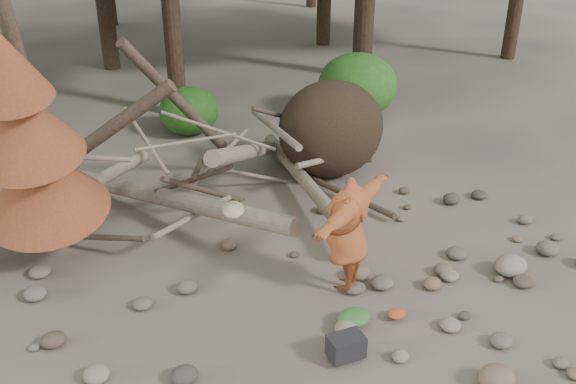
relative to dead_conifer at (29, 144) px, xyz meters
name	(u,v)px	position (x,y,z in m)	size (l,w,h in m)	color
ground	(328,327)	(3.12, -3.37, -2.11)	(120.00, 120.00, 0.00)	#514C44
deadfall_pile	(307,137)	(5.13, 0.87, -1.16)	(8.55, 5.24, 3.30)	#332619
dead_conifer	(29,144)	(0.00, 0.00, 0.00)	(2.06, 2.16, 4.35)	#4C3F30
bush_mid	(189,111)	(3.92, 4.43, -1.55)	(1.40, 1.40, 1.12)	#29621C
bush_right	(357,85)	(8.12, 3.63, -1.31)	(2.00, 2.00, 1.60)	#347424
frisbee_thrower	(347,234)	(3.78, -2.73, -1.12)	(3.18, 1.70, 2.09)	#A34E24
backpack	(346,350)	(2.99, -4.03, -1.96)	(0.46, 0.30, 0.30)	black
cloth_green	(354,320)	(3.45, -3.50, -2.02)	(0.47, 0.40, 0.18)	#38712D
cloth_orange	(397,317)	(4.07, -3.66, -2.06)	(0.27, 0.22, 0.10)	#C34F21
boulder_front_right	(497,378)	(4.36, -5.30, -1.97)	(0.47, 0.42, 0.28)	#7B644D
boulder_mid_right	(511,265)	(6.32, -3.56, -1.96)	(0.52, 0.46, 0.31)	gray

